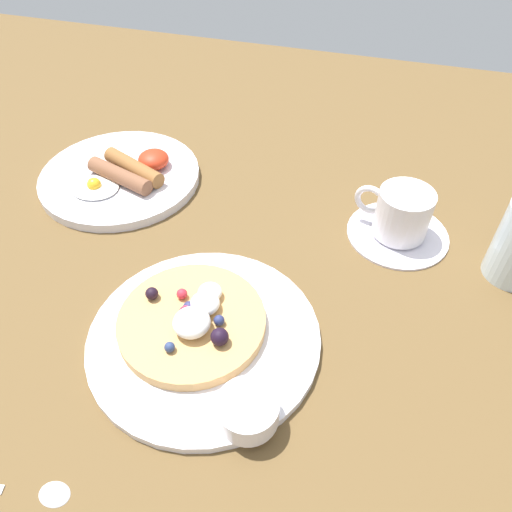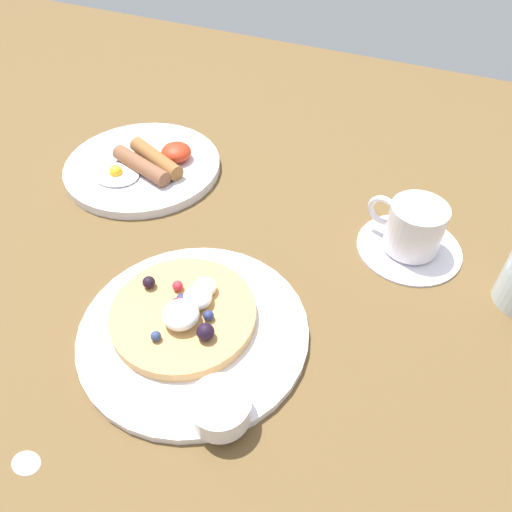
{
  "view_description": "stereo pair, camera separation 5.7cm",
  "coord_description": "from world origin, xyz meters",
  "px_view_note": "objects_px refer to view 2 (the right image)",
  "views": [
    {
      "loc": [
        0.16,
        -0.38,
        0.45
      ],
      "look_at": [
        0.05,
        0.01,
        0.04
      ],
      "focal_mm": 34.58,
      "sensor_mm": 36.0,
      "label": 1
    },
    {
      "loc": [
        0.22,
        -0.36,
        0.45
      ],
      "look_at": [
        0.05,
        0.01,
        0.04
      ],
      "focal_mm": 34.58,
      "sensor_mm": 36.0,
      "label": 2
    }
  ],
  "objects_px": {
    "breakfast_plate": "(143,167)",
    "coffee_saucer": "(409,247)",
    "syrup_ramekin": "(220,407)",
    "coffee_cup": "(414,226)",
    "pancake_plate": "(194,331)"
  },
  "relations": [
    {
      "from": "breakfast_plate",
      "to": "coffee_saucer",
      "type": "distance_m",
      "value": 0.41
    },
    {
      "from": "syrup_ramekin",
      "to": "coffee_saucer",
      "type": "height_order",
      "value": "syrup_ramekin"
    },
    {
      "from": "breakfast_plate",
      "to": "coffee_cup",
      "type": "distance_m",
      "value": 0.41
    },
    {
      "from": "pancake_plate",
      "to": "syrup_ramekin",
      "type": "height_order",
      "value": "syrup_ramekin"
    },
    {
      "from": "pancake_plate",
      "to": "breakfast_plate",
      "type": "xyz_separation_m",
      "value": [
        -0.22,
        0.24,
        0.0
      ]
    },
    {
      "from": "syrup_ramekin",
      "to": "coffee_cup",
      "type": "height_order",
      "value": "coffee_cup"
    },
    {
      "from": "pancake_plate",
      "to": "syrup_ramekin",
      "type": "distance_m",
      "value": 0.11
    },
    {
      "from": "breakfast_plate",
      "to": "coffee_saucer",
      "type": "bearing_deg",
      "value": -1.06
    },
    {
      "from": "syrup_ramekin",
      "to": "breakfast_plate",
      "type": "relative_size",
      "value": 0.25
    },
    {
      "from": "pancake_plate",
      "to": "coffee_saucer",
      "type": "bearing_deg",
      "value": 50.8
    },
    {
      "from": "breakfast_plate",
      "to": "coffee_cup",
      "type": "relative_size",
      "value": 2.34
    },
    {
      "from": "breakfast_plate",
      "to": "pancake_plate",
      "type": "bearing_deg",
      "value": -47.01
    },
    {
      "from": "syrup_ramekin",
      "to": "breakfast_plate",
      "type": "distance_m",
      "value": 0.43
    },
    {
      "from": "syrup_ramekin",
      "to": "breakfast_plate",
      "type": "xyz_separation_m",
      "value": [
        -0.3,
        0.32,
        -0.02
      ]
    },
    {
      "from": "coffee_saucer",
      "to": "pancake_plate",
      "type": "bearing_deg",
      "value": -129.2
    }
  ]
}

